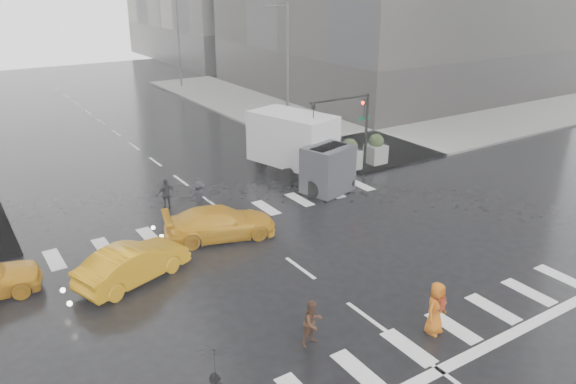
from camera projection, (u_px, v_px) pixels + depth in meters
ground at (300, 268)px, 22.09m from camera, size 120.00×120.00×0.00m
sidewalk_ne at (378, 116)px, 45.63m from camera, size 35.00×35.00×0.15m
road_markings at (300, 268)px, 22.09m from camera, size 18.00×48.00×0.01m
traffic_signal_pole at (353, 118)px, 31.75m from camera, size 4.45×0.42×4.50m
street_lamp_near at (286, 63)px, 39.89m from camera, size 2.15×0.22×9.00m
street_lamp_far at (177, 38)px, 55.55m from camera, size 2.15×0.22×9.00m
planter_west at (322, 160)px, 31.70m from camera, size 1.10×1.10×1.80m
planter_mid at (350, 155)px, 32.71m from camera, size 1.10×1.10×1.80m
planter_east at (376, 149)px, 33.72m from camera, size 1.10×1.10×1.80m
pedestrian_black at (216, 376)px, 13.74m from camera, size 1.23×1.24×2.43m
pedestrian_brown at (313, 323)px, 17.29m from camera, size 0.83×0.69×1.54m
pedestrian_orange at (436, 308)px, 17.81m from camera, size 0.98×0.74×1.80m
pedestrian_far_a at (167, 194)px, 27.35m from camera, size 0.97×0.64×1.58m
pedestrian_far_b at (199, 196)px, 27.15m from camera, size 1.13×0.93×1.53m
taxi_mid at (133, 263)px, 20.95m from camera, size 4.67×2.92×1.45m
taxi_rear at (220, 223)px, 24.42m from camera, size 4.65×3.03×1.41m
box_truck at (302, 147)px, 30.97m from camera, size 2.54×6.77×3.59m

